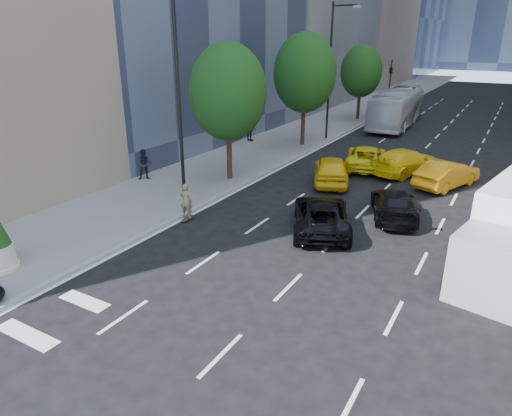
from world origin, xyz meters
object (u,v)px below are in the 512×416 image
Objects in this scene: black_sedan_lincoln at (321,215)px; city_bus at (397,108)px; black_sedan_mercedes at (394,204)px; skateboarder at (186,203)px.

city_bus is (-3.28, 25.79, 0.97)m from black_sedan_lincoln.
city_bus is at bearing -107.04° from black_sedan_lincoln.
skateboarder is at bearing 12.15° from black_sedan_mercedes.
black_sedan_mercedes is (8.00, 5.00, -0.15)m from skateboarder.
black_sedan_mercedes is 0.38× the size of city_bus.
city_bus is (-5.60, 22.79, 0.99)m from black_sedan_mercedes.
black_sedan_lincoln is 26.02m from city_bus.
black_sedan_lincoln is at bearing -175.74° from skateboarder.
black_sedan_lincoln is at bearing 32.38° from black_sedan_mercedes.
black_sedan_lincoln is 0.42× the size of city_bus.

